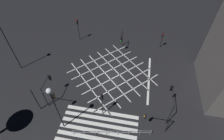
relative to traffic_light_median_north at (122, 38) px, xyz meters
name	(u,v)px	position (x,y,z in m)	size (l,w,h in m)	color
ground_plane	(112,74)	(-0.52, -6.42, -2.47)	(200.00, 200.00, 0.00)	black
road_markings	(108,101)	(-0.19, -11.64, -2.47)	(14.59, 19.12, 0.01)	silver
traffic_light_median_north	(122,38)	(0.00, 0.00, 0.00)	(0.36, 2.15, 3.39)	black
traffic_light_se_main	(155,119)	(5.99, -14.71, 0.10)	(3.02, 0.36, 3.46)	black
traffic_light_se_cross	(171,99)	(7.76, -12.08, 0.77)	(0.36, 3.19, 4.36)	black
traffic_light_nw_cross	(78,26)	(-8.39, 1.33, 0.72)	(0.36, 0.39, 4.49)	black
traffic_light_median_south	(102,100)	(-0.41, -13.61, 0.53)	(0.36, 0.39, 4.21)	black
traffic_light_ne_cross	(162,37)	(7.08, 1.79, -0.14)	(0.36, 0.39, 3.26)	black
traffic_light_sw_main	(45,97)	(-7.32, -14.50, 0.73)	(3.06, 0.36, 4.32)	black
traffic_light_sw_cross	(47,85)	(-8.04, -12.51, 0.37)	(0.36, 2.60, 3.86)	black
street_lamp_east	(3,34)	(-15.56, -7.89, 4.26)	(0.63, 0.63, 8.70)	black
street_lamp_west	(53,100)	(-4.82, -16.31, 3.30)	(0.57, 0.57, 7.68)	black
pedestrian_railing	(112,132)	(1.30, -16.28, -1.80)	(9.23, 1.75, 1.05)	#B7B7BC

